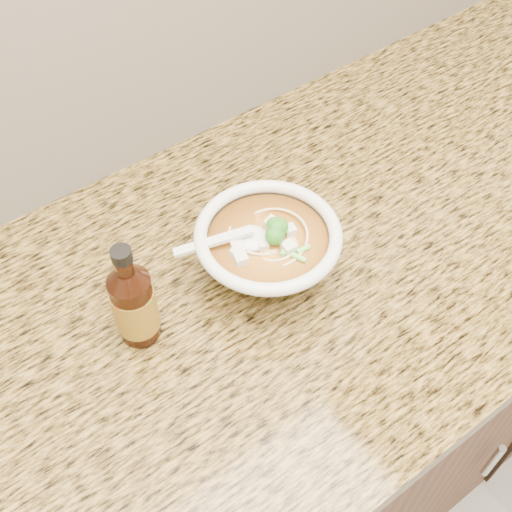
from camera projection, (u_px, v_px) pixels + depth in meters
cabinet at (244, 425)px, 1.27m from camera, size 4.00×0.65×0.86m
counter_slab at (239, 294)px, 0.92m from camera, size 4.00×0.68×0.04m
soup_bowl at (268, 251)px, 0.88m from camera, size 0.22×0.20×0.11m
hot_sauce_bottle at (134, 304)px, 0.81m from camera, size 0.07×0.07×0.17m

